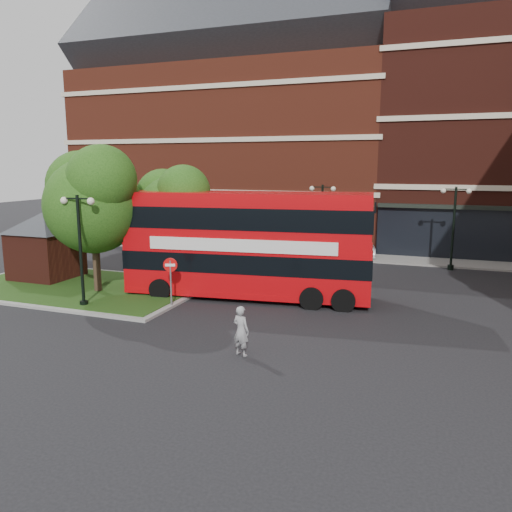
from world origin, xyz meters
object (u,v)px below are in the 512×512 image
at_px(woman, 241,331).
at_px(car_silver, 266,242).
at_px(car_white, 340,247).
at_px(bus, 247,238).

height_order(woman, car_silver, woman).
xyz_separation_m(woman, car_white, (-0.19, 18.63, -0.08)).
xyz_separation_m(bus, car_silver, (-3.06, 11.66, -2.10)).
xyz_separation_m(bus, car_white, (2.26, 11.67, -2.12)).
relative_size(bus, woman, 6.92).
height_order(car_silver, car_white, car_silver).
distance_m(woman, car_white, 18.63).
height_order(bus, woman, bus).
bearing_deg(car_white, woman, 174.53).
bearing_deg(car_silver, bus, -162.72).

